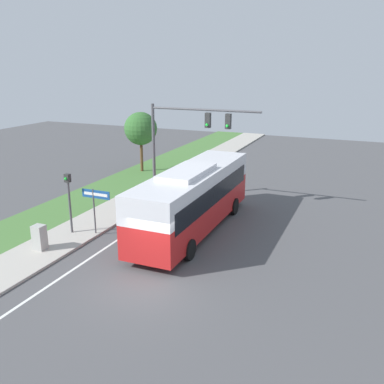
{
  "coord_description": "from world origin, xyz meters",
  "views": [
    {
      "loc": [
        7.99,
        -13.97,
        8.76
      ],
      "look_at": [
        -1.01,
        7.17,
        1.86
      ],
      "focal_mm": 40.0,
      "sensor_mm": 36.0,
      "label": 1
    }
  ],
  "objects_px": {
    "pedestrian_signal": "(69,194)",
    "street_sign": "(95,202)",
    "signal_gantry": "(185,133)",
    "bus": "(193,196)",
    "utility_cabinet": "(39,237)"
  },
  "relations": [
    {
      "from": "signal_gantry",
      "to": "street_sign",
      "type": "relative_size",
      "value": 2.78
    },
    {
      "from": "street_sign",
      "to": "signal_gantry",
      "type": "bearing_deg",
      "value": 72.96
    },
    {
      "from": "utility_cabinet",
      "to": "bus",
      "type": "bearing_deg",
      "value": 43.21
    },
    {
      "from": "signal_gantry",
      "to": "utility_cabinet",
      "type": "bearing_deg",
      "value": -109.76
    },
    {
      "from": "utility_cabinet",
      "to": "signal_gantry",
      "type": "bearing_deg",
      "value": 70.24
    },
    {
      "from": "street_sign",
      "to": "utility_cabinet",
      "type": "height_order",
      "value": "street_sign"
    },
    {
      "from": "pedestrian_signal",
      "to": "street_sign",
      "type": "bearing_deg",
      "value": 16.46
    },
    {
      "from": "street_sign",
      "to": "utility_cabinet",
      "type": "relative_size",
      "value": 2.1
    },
    {
      "from": "signal_gantry",
      "to": "pedestrian_signal",
      "type": "relative_size",
      "value": 2.14
    },
    {
      "from": "pedestrian_signal",
      "to": "bus",
      "type": "bearing_deg",
      "value": 27.92
    },
    {
      "from": "utility_cabinet",
      "to": "pedestrian_signal",
      "type": "bearing_deg",
      "value": 89.68
    },
    {
      "from": "signal_gantry",
      "to": "street_sign",
      "type": "height_order",
      "value": "signal_gantry"
    },
    {
      "from": "pedestrian_signal",
      "to": "street_sign",
      "type": "xyz_separation_m",
      "value": [
        1.34,
        0.4,
        -0.37
      ]
    },
    {
      "from": "pedestrian_signal",
      "to": "utility_cabinet",
      "type": "distance_m",
      "value": 2.82
    },
    {
      "from": "bus",
      "to": "pedestrian_signal",
      "type": "bearing_deg",
      "value": -152.08
    }
  ]
}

